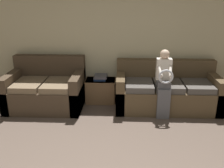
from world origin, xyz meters
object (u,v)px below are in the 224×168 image
object	(u,v)px
couch_main	(166,91)
side_shelf	(101,90)
child_left_seated	(164,81)
couch_side	(47,90)
book_stack	(100,77)

from	to	relation	value
couch_main	side_shelf	bearing A→B (deg)	170.31
child_left_seated	couch_side	bearing A→B (deg)	171.64
side_shelf	book_stack	bearing A→B (deg)	-105.76
couch_side	child_left_seated	xyz separation A→B (m)	(2.22, -0.33, 0.34)
couch_main	book_stack	size ratio (longest dim) A/B	6.13
book_stack	couch_side	bearing A→B (deg)	-166.18
child_left_seated	side_shelf	size ratio (longest dim) A/B	1.98
couch_main	couch_side	xyz separation A→B (m)	(-2.34, -0.04, 0.01)
book_stack	child_left_seated	bearing A→B (deg)	-26.33
side_shelf	book_stack	distance (m)	0.28
couch_main	book_stack	xyz separation A→B (m)	(-1.30, 0.22, 0.20)
couch_side	side_shelf	bearing A→B (deg)	14.09
couch_side	book_stack	distance (m)	1.09
child_left_seated	book_stack	distance (m)	1.32
couch_main	book_stack	world-z (taller)	couch_main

